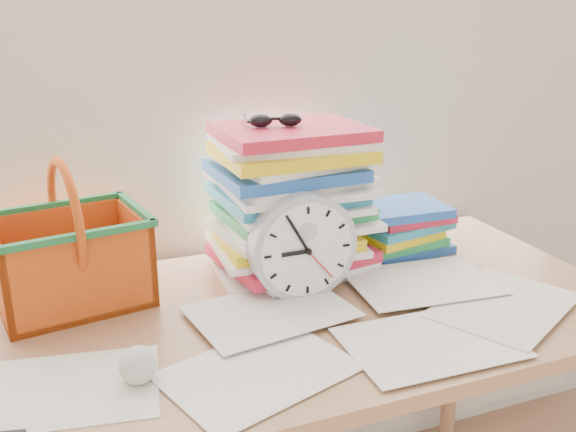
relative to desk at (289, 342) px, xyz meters
name	(u,v)px	position (x,y,z in m)	size (l,w,h in m)	color
curtain	(226,18)	(0.00, 0.38, 0.62)	(2.40, 0.01, 2.50)	silver
desk	(289,342)	(0.00, 0.00, 0.00)	(1.40, 0.70, 0.75)	#A4734D
paper_stack	(291,200)	(0.08, 0.19, 0.24)	(0.35, 0.28, 0.33)	white
clock	(303,246)	(0.05, 0.04, 0.19)	(0.23, 0.23, 0.05)	#AAAFBD
sunglasses	(276,120)	(0.05, 0.20, 0.42)	(0.13, 0.11, 0.03)	black
book_stack	(402,228)	(0.37, 0.19, 0.14)	(0.25, 0.19, 0.12)	white
basket	(68,234)	(-0.40, 0.19, 0.22)	(0.29, 0.23, 0.30)	#E85C16
crumpled_ball	(137,365)	(-0.32, -0.15, 0.11)	(0.06, 0.06, 0.06)	silver
scattered_papers	(289,306)	(0.00, 0.00, 0.08)	(1.26, 0.42, 0.02)	white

